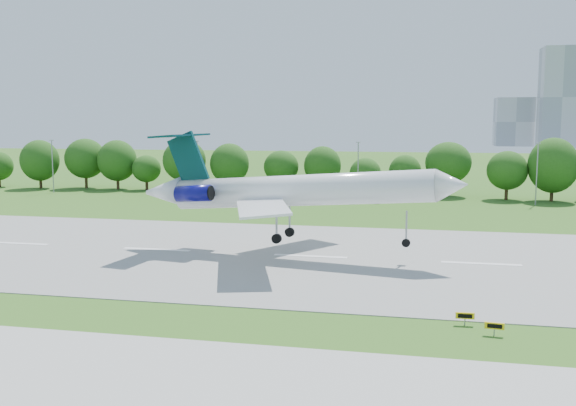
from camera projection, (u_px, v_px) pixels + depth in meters
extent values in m
plane|color=#2B5817|center=(509.00, 334.00, 49.63)|extent=(600.00, 600.00, 0.00)
cube|color=gray|center=(481.00, 264.00, 73.89)|extent=(400.00, 45.00, 0.08)
cylinder|color=#382314|center=(40.00, 180.00, 159.16)|extent=(0.70, 0.70, 3.60)
sphere|color=#1A3F0F|center=(39.00, 163.00, 158.60)|extent=(8.40, 8.40, 8.40)
cylinder|color=#382314|center=(192.00, 184.00, 150.97)|extent=(0.70, 0.70, 3.60)
sphere|color=#1A3F0F|center=(192.00, 165.00, 150.42)|extent=(8.40, 8.40, 8.40)
cylinder|color=#382314|center=(362.00, 187.00, 142.79)|extent=(0.70, 0.70, 3.60)
sphere|color=#1A3F0F|center=(362.00, 168.00, 142.23)|extent=(8.40, 8.40, 8.40)
cylinder|color=#382314|center=(553.00, 191.00, 134.61)|extent=(0.70, 0.70, 3.60)
sphere|color=#1A3F0F|center=(554.00, 170.00, 134.05)|extent=(8.40, 8.40, 8.40)
cylinder|color=gray|center=(53.00, 167.00, 146.87)|extent=(0.24, 0.24, 12.00)
cube|color=gray|center=(51.00, 140.00, 146.10)|extent=(0.90, 0.25, 0.18)
cylinder|color=gray|center=(197.00, 169.00, 139.71)|extent=(0.24, 0.24, 12.00)
cube|color=gray|center=(197.00, 141.00, 138.94)|extent=(0.90, 0.25, 0.18)
cylinder|color=gray|center=(358.00, 172.00, 132.55)|extent=(0.24, 0.24, 12.00)
cube|color=gray|center=(358.00, 142.00, 131.78)|extent=(0.90, 0.25, 0.18)
cylinder|color=gray|center=(537.00, 175.00, 125.39)|extent=(0.24, 0.24, 12.00)
cube|color=gray|center=(538.00, 143.00, 124.62)|extent=(0.90, 0.25, 0.18)
cube|color=#B2B2B7|center=(559.00, 98.00, 399.21)|extent=(22.00, 22.00, 62.00)
cube|color=#B2B2B7|center=(514.00, 122.00, 430.07)|extent=(24.00, 24.00, 32.00)
cylinder|color=white|center=(300.00, 190.00, 77.23)|extent=(32.58, 7.93, 5.98)
cone|color=white|center=(452.00, 185.00, 71.21)|extent=(4.14, 4.20, 3.98)
cone|color=white|center=(164.00, 192.00, 83.48)|extent=(5.84, 4.42, 4.10)
cube|color=white|center=(262.00, 207.00, 70.99)|extent=(9.32, 14.92, 0.64)
cube|color=white|center=(304.00, 193.00, 85.04)|extent=(12.02, 14.65, 0.64)
cube|color=#043133|center=(188.00, 160.00, 81.74)|extent=(5.81, 1.28, 7.33)
cube|color=#043133|center=(180.00, 136.00, 81.70)|extent=(4.74, 10.55, 0.47)
cylinder|color=#0C0B63|center=(194.00, 194.00, 78.92)|extent=(4.86, 2.62, 2.35)
cylinder|color=#0C0B63|center=(214.00, 189.00, 84.14)|extent=(4.86, 2.62, 2.35)
cylinder|color=gray|center=(406.00, 227.00, 73.47)|extent=(0.21, 0.21, 3.75)
cylinder|color=black|center=(406.00, 243.00, 73.71)|extent=(1.00, 0.44, 0.97)
cylinder|color=gray|center=(277.00, 223.00, 76.20)|extent=(0.26, 0.26, 3.75)
cylinder|color=black|center=(277.00, 239.00, 76.44)|extent=(1.23, 0.63, 1.18)
cylinder|color=gray|center=(290.00, 218.00, 80.62)|extent=(0.26, 0.26, 3.75)
cylinder|color=black|center=(290.00, 232.00, 80.85)|extent=(1.23, 0.63, 1.18)
cube|color=gray|center=(494.00, 332.00, 49.25)|extent=(0.10, 0.10, 0.64)
cube|color=yellow|center=(494.00, 326.00, 49.19)|extent=(1.48, 0.31, 0.51)
cube|color=black|center=(494.00, 326.00, 49.09)|extent=(1.10, 0.13, 0.32)
cube|color=gray|center=(465.00, 321.00, 51.77)|extent=(0.10, 0.10, 0.66)
cube|color=yellow|center=(465.00, 316.00, 51.71)|extent=(1.50, 0.22, 0.52)
cube|color=black|center=(465.00, 316.00, 51.61)|extent=(1.12, 0.05, 0.33)
imported|color=white|center=(371.00, 200.00, 129.16)|extent=(4.14, 2.67, 1.29)
imported|color=silver|center=(292.00, 201.00, 128.90)|extent=(3.43, 2.09, 1.09)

